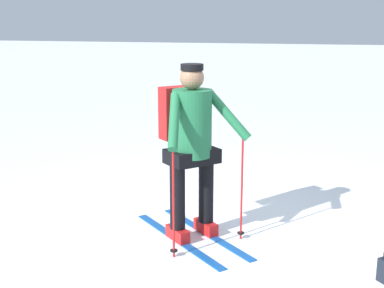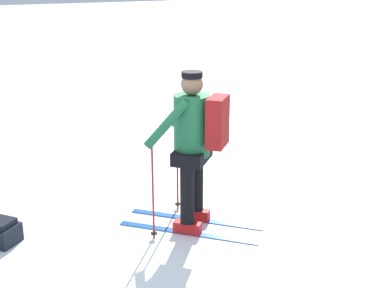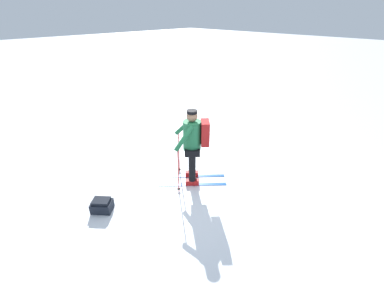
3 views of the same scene
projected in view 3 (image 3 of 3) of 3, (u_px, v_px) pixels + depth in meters
name	position (u px, v px, depth m)	size (l,w,h in m)	color
ground_plane	(190.00, 192.00, 5.61)	(80.00, 80.00, 0.00)	white
skier	(193.00, 142.00, 5.53)	(1.38, 1.43, 1.74)	#144C9E
dropped_backpack	(102.00, 205.00, 5.05)	(0.49, 0.48, 0.26)	black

